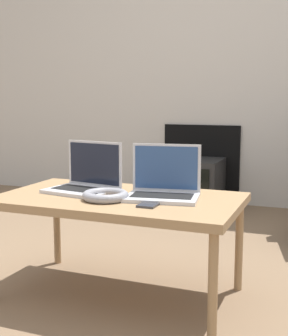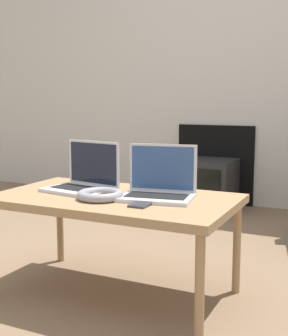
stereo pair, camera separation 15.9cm
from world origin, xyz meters
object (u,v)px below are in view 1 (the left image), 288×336
(laptop_left, at_px, (86,180))
(headphones, at_px, (105,195))
(phone, at_px, (151,204))
(tv, at_px, (194,183))
(laptop_right, at_px, (164,186))

(laptop_left, bearing_deg, headphones, -30.28)
(phone, distance_m, tv, 1.95)
(headphones, distance_m, phone, 0.21)
(laptop_right, bearing_deg, laptop_left, 170.76)
(headphones, bearing_deg, laptop_left, 140.45)
(phone, relative_size, tv, 0.32)
(headphones, relative_size, tv, 0.45)
(laptop_left, height_order, tv, laptop_left)
(laptop_left, bearing_deg, tv, 98.19)
(laptop_right, xyz_separation_m, phone, (-0.00, -0.15, -0.05))
(laptop_right, distance_m, tv, 1.81)
(laptop_left, xyz_separation_m, headphones, (0.17, -0.14, -0.03))
(headphones, bearing_deg, tv, 94.06)
(laptop_right, distance_m, headphones, 0.26)
(laptop_right, distance_m, phone, 0.16)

